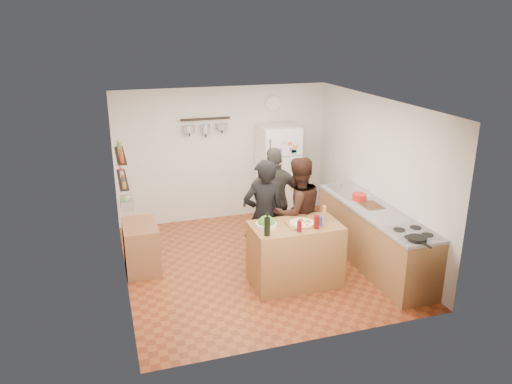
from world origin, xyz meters
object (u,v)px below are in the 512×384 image
object	(u,v)px
wine_bottle	(267,227)
counter_run	(374,237)
prep_island	(295,254)
red_bowl	(359,197)
person_left	(264,216)
skillet	(417,239)
person_back	(275,201)
fridge	(278,173)
salad_bowl	(266,225)
wall_clock	(273,104)
pepper_mill	(324,214)
salt_canister	(319,221)
side_table	(141,247)
person_center	(297,212)

from	to	relation	value
wine_bottle	counter_run	bearing A→B (deg)	12.52
prep_island	red_bowl	size ratio (longest dim) A/B	5.41
person_left	skillet	world-z (taller)	person_left
skillet	person_back	bearing A→B (deg)	120.03
fridge	salad_bowl	bearing A→B (deg)	-113.27
salad_bowl	counter_run	size ratio (longest dim) A/B	0.11
salad_bowl	red_bowl	xyz separation A→B (m)	(1.75, 0.59, 0.03)
skillet	red_bowl	bearing A→B (deg)	88.23
wall_clock	counter_run	bearing A→B (deg)	-74.08
person_left	pepper_mill	bearing A→B (deg)	145.67
prep_island	wall_clock	xyz separation A→B (m)	(0.63, 2.83, 1.69)
salt_canister	person_back	world-z (taller)	person_back
person_left	side_table	size ratio (longest dim) A/B	2.16
wall_clock	side_table	size ratio (longest dim) A/B	0.37
person_center	side_table	world-z (taller)	person_center
counter_run	skillet	distance (m)	1.28
person_back	fridge	xyz separation A→B (m)	(0.55, 1.40, 0.02)
salad_bowl	skillet	xyz separation A→B (m)	(1.70, -1.03, 0.00)
person_center	wine_bottle	bearing A→B (deg)	35.97
counter_run	person_center	bearing A→B (deg)	162.37
person_left	person_back	distance (m)	0.63
red_bowl	skillet	bearing A→B (deg)	-91.77
salt_canister	person_center	size ratio (longest dim) A/B	0.08
person_left	wall_clock	distance (m)	2.74
counter_run	fridge	world-z (taller)	fridge
red_bowl	salt_canister	bearing A→B (deg)	-143.71
pepper_mill	person_center	distance (m)	0.56
counter_run	prep_island	bearing A→B (deg)	-171.85
wine_bottle	red_bowl	xyz separation A→B (m)	(1.83, 0.86, -0.07)
counter_run	salt_canister	bearing A→B (deg)	-163.63
fridge	wall_clock	distance (m)	1.29
pepper_mill	wall_clock	size ratio (longest dim) A/B	0.58
pepper_mill	person_back	size ratio (longest dim) A/B	0.10
counter_run	fridge	bearing A→B (deg)	108.06
counter_run	skillet	world-z (taller)	skillet
wall_clock	person_left	bearing A→B (deg)	-112.09
salt_canister	skillet	world-z (taller)	salt_canister
fridge	wall_clock	bearing A→B (deg)	90.00
person_left	counter_run	size ratio (longest dim) A/B	0.66
person_center	red_bowl	world-z (taller)	person_center
person_left	person_center	xyz separation A→B (m)	(0.53, -0.02, -0.00)
fridge	wall_clock	xyz separation A→B (m)	(0.00, 0.33, 1.25)
wall_clock	side_table	xyz separation A→B (m)	(-2.69, -1.72, -1.78)
person_center	skillet	world-z (taller)	person_center
salt_canister	counter_run	size ratio (longest dim) A/B	0.05
person_left	person_back	bearing A→B (deg)	-122.95
salt_canister	person_left	distance (m)	0.92
person_back	red_bowl	xyz separation A→B (m)	(1.25, -0.46, 0.09)
fridge	side_table	bearing A→B (deg)	-152.72
pepper_mill	salt_canister	bearing A→B (deg)	-131.42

